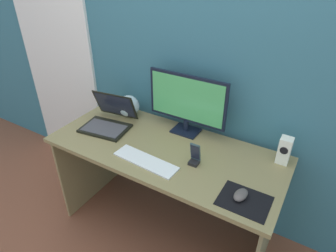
# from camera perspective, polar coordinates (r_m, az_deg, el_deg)

# --- Properties ---
(ground_plane) EXTENTS (8.00, 8.00, 0.00)m
(ground_plane) POSITION_cam_1_polar(r_m,az_deg,el_deg) (2.35, -0.55, -19.09)
(ground_plane) COLOR brown
(wall_back) EXTENTS (6.00, 0.04, 2.50)m
(wall_back) POSITION_cam_1_polar(r_m,az_deg,el_deg) (1.92, 5.48, 14.27)
(wall_back) COLOR #356C7F
(wall_back) RESTS_ON ground_plane
(door_left) EXTENTS (0.82, 0.02, 2.02)m
(door_left) POSITION_cam_1_polar(r_m,az_deg,el_deg) (2.76, -20.84, 12.60)
(door_left) COLOR white
(door_left) RESTS_ON ground_plane
(desk) EXTENTS (1.49, 0.65, 0.74)m
(desk) POSITION_cam_1_polar(r_m,az_deg,el_deg) (1.93, -0.64, -7.88)
(desk) COLOR olive
(desk) RESTS_ON ground_plane
(monitor) EXTENTS (0.54, 0.14, 0.41)m
(monitor) POSITION_cam_1_polar(r_m,az_deg,el_deg) (1.89, 3.71, 4.73)
(monitor) COLOR black
(monitor) RESTS_ON desk
(speaker_right) EXTENTS (0.07, 0.07, 0.17)m
(speaker_right) POSITION_cam_1_polar(r_m,az_deg,el_deg) (1.80, 21.83, -4.45)
(speaker_right) COLOR white
(speaker_right) RESTS_ON desk
(laptop) EXTENTS (0.35, 0.35, 0.22)m
(laptop) POSITION_cam_1_polar(r_m,az_deg,el_deg) (2.08, -11.55, 1.11)
(laptop) COLOR black
(laptop) RESTS_ON desk
(fishbowl) EXTENTS (0.16, 0.16, 0.16)m
(fishbowl) POSITION_cam_1_polar(r_m,az_deg,el_deg) (2.17, -7.72, 3.90)
(fishbowl) COLOR silver
(fishbowl) RESTS_ON desk
(keyboard_external) EXTENTS (0.41, 0.14, 0.01)m
(keyboard_external) POSITION_cam_1_polar(r_m,az_deg,el_deg) (1.73, -4.41, -6.83)
(keyboard_external) COLOR white
(keyboard_external) RESTS_ON desk
(mousepad) EXTENTS (0.25, 0.20, 0.00)m
(mousepad) POSITION_cam_1_polar(r_m,az_deg,el_deg) (1.54, 14.69, -13.95)
(mousepad) COLOR black
(mousepad) RESTS_ON desk
(mouse) EXTENTS (0.07, 0.11, 0.04)m
(mouse) POSITION_cam_1_polar(r_m,az_deg,el_deg) (1.54, 14.04, -12.95)
(mouse) COLOR #504947
(mouse) RESTS_ON mousepad
(phone_in_dock) EXTENTS (0.06, 0.05, 0.14)m
(phone_in_dock) POSITION_cam_1_polar(r_m,az_deg,el_deg) (1.69, 5.25, -6.03)
(phone_in_dock) COLOR black
(phone_in_dock) RESTS_ON desk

